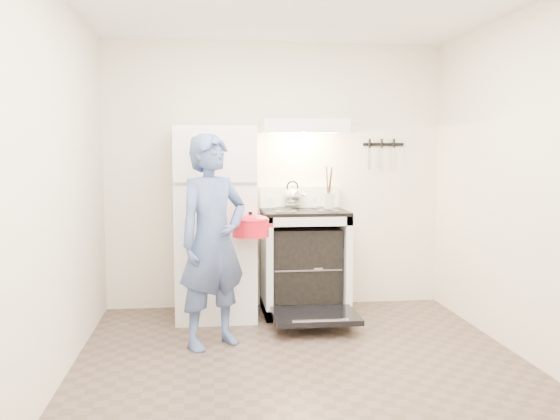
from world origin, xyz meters
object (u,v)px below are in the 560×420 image
Objects in this scene: person at (213,241)px; dutch_oven at (250,228)px; refrigerator at (215,223)px; tea_kettle at (292,195)px; stove_body at (304,263)px.

person is 4.39× the size of dutch_oven.
person is (-0.03, -0.87, -0.04)m from refrigerator.
tea_kettle is at bearing 59.36° from dutch_oven.
person reaches higher than dutch_oven.
person is at bearing -124.38° from tea_kettle.
dutch_oven is (-0.53, -0.54, 0.40)m from stove_body.
refrigerator is 4.62× the size of dutch_oven.
person reaches higher than stove_body.
tea_kettle is 0.91m from dutch_oven.
stove_body is at bearing 13.28° from person.
refrigerator is 0.80m from tea_kettle.
tea_kettle is 0.69× the size of dutch_oven.
tea_kettle is (0.73, 0.24, 0.23)m from refrigerator.
refrigerator is at bearing -178.23° from stove_body.
tea_kettle is at bearing 22.16° from person.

